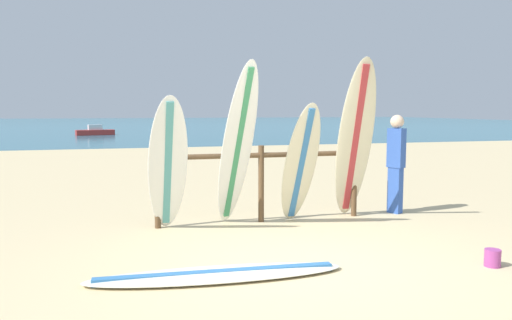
{
  "coord_description": "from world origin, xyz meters",
  "views": [
    {
      "loc": [
        -1.96,
        -5.05,
        1.75
      ],
      "look_at": [
        0.15,
        2.59,
        0.94
      ],
      "focal_mm": 34.81,
      "sensor_mm": 36.0,
      "label": 1
    }
  ],
  "objects": [
    {
      "name": "ground_plane",
      "position": [
        0.0,
        0.0,
        0.0
      ],
      "size": [
        120.0,
        120.0,
        0.0
      ],
      "primitive_type": "plane",
      "color": "#D3BC8C"
    },
    {
      "name": "ocean_water",
      "position": [
        0.0,
        58.0,
        0.0
      ],
      "size": [
        120.0,
        80.0,
        0.01
      ],
      "primitive_type": "cube",
      "color": "teal",
      "rests_on": "ground"
    },
    {
      "name": "surfboard_rack",
      "position": [
        0.15,
        2.29,
        0.79
      ],
      "size": [
        3.28,
        0.09,
        1.2
      ],
      "color": "brown",
      "rests_on": "ground"
    },
    {
      "name": "surfboard_leaning_far_left",
      "position": [
        -1.32,
        1.9,
        0.98
      ],
      "size": [
        0.57,
        0.94,
        1.95
      ],
      "color": "white",
      "rests_on": "ground"
    },
    {
      "name": "surfboard_leaning_left",
      "position": [
        -0.32,
        1.91,
        1.22
      ],
      "size": [
        0.63,
        1.21,
        2.43
      ],
      "color": "white",
      "rests_on": "ground"
    },
    {
      "name": "surfboard_leaning_center_left",
      "position": [
        0.64,
        1.88,
        0.93
      ],
      "size": [
        0.55,
        0.91,
        1.86
      ],
      "color": "beige",
      "rests_on": "ground"
    },
    {
      "name": "surfboard_leaning_center",
      "position": [
        1.59,
        2.0,
        1.26
      ],
      "size": [
        0.71,
        1.12,
        2.52
      ],
      "color": "beige",
      "rests_on": "ground"
    },
    {
      "name": "surfboard_lying_on_sand",
      "position": [
        -1.02,
        -0.09,
        0.04
      ],
      "size": [
        2.75,
        0.73,
        0.08
      ],
      "color": "silver",
      "rests_on": "ground"
    },
    {
      "name": "beachgoer_standing",
      "position": [
        2.52,
        2.32,
        0.91
      ],
      "size": [
        0.27,
        0.31,
        1.66
      ],
      "color": "#3359B2",
      "rests_on": "ground"
    },
    {
      "name": "small_boat_offshore",
      "position": [
        -3.55,
        30.44,
        0.26
      ],
      "size": [
        2.61,
        1.31,
        0.71
      ],
      "color": "#B22D28",
      "rests_on": "ocean_water"
    },
    {
      "name": "sand_bucket",
      "position": [
        2.03,
        -0.55,
        0.1
      ],
      "size": [
        0.18,
        0.18,
        0.2
      ],
      "primitive_type": "cylinder",
      "color": "#A53F8C",
      "rests_on": "ground"
    }
  ]
}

